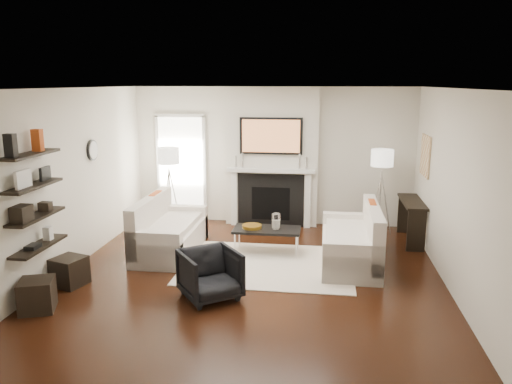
# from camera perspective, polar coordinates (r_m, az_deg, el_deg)

# --- Properties ---
(room_envelope) EXTENTS (6.00, 6.00, 6.00)m
(room_envelope) POSITION_cam_1_polar(r_m,az_deg,el_deg) (6.94, -0.67, 0.55)
(room_envelope) COLOR black
(room_envelope) RESTS_ON ground
(chimney_breast) EXTENTS (1.80, 0.25, 2.70)m
(chimney_breast) POSITION_cam_1_polar(r_m,az_deg,el_deg) (9.75, 1.81, 4.01)
(chimney_breast) COLOR silver
(chimney_breast) RESTS_ON floor
(fireplace_surround) EXTENTS (1.30, 0.02, 1.04)m
(fireplace_surround) POSITION_cam_1_polar(r_m,az_deg,el_deg) (9.78, 1.70, -0.93)
(fireplace_surround) COLOR black
(fireplace_surround) RESTS_ON floor
(firebox) EXTENTS (0.75, 0.02, 0.65)m
(firebox) POSITION_cam_1_polar(r_m,az_deg,el_deg) (9.79, 1.69, -1.33)
(firebox) COLOR black
(firebox) RESTS_ON floor
(mantel_pilaster_l) EXTENTS (0.12, 0.08, 1.10)m
(mantel_pilaster_l) POSITION_cam_1_polar(r_m,az_deg,el_deg) (9.84, -2.49, -0.67)
(mantel_pilaster_l) COLOR white
(mantel_pilaster_l) RESTS_ON floor
(mantel_pilaster_r) EXTENTS (0.12, 0.08, 1.10)m
(mantel_pilaster_r) POSITION_cam_1_polar(r_m,az_deg,el_deg) (9.69, 5.91, -0.92)
(mantel_pilaster_r) COLOR white
(mantel_pilaster_r) RESTS_ON floor
(mantel_shelf) EXTENTS (1.70, 0.18, 0.07)m
(mantel_shelf) POSITION_cam_1_polar(r_m,az_deg,el_deg) (9.61, 1.69, 2.49)
(mantel_shelf) COLOR white
(mantel_shelf) RESTS_ON chimney_breast
(tv_body) EXTENTS (1.20, 0.06, 0.70)m
(tv_body) POSITION_cam_1_polar(r_m,az_deg,el_deg) (9.54, 1.73, 6.42)
(tv_body) COLOR black
(tv_body) RESTS_ON chimney_breast
(tv_screen) EXTENTS (1.10, 0.00, 0.62)m
(tv_screen) POSITION_cam_1_polar(r_m,az_deg,el_deg) (9.51, 1.71, 6.40)
(tv_screen) COLOR #BF723F
(tv_screen) RESTS_ON tv_body
(candlestick_l_tall) EXTENTS (0.04, 0.04, 0.30)m
(candlestick_l_tall) POSITION_cam_1_polar(r_m,az_deg,el_deg) (9.66, -1.55, 3.66)
(candlestick_l_tall) COLOR silver
(candlestick_l_tall) RESTS_ON mantel_shelf
(candlestick_l_short) EXTENTS (0.04, 0.04, 0.24)m
(candlestick_l_short) POSITION_cam_1_polar(r_m,az_deg,el_deg) (9.69, -2.31, 3.49)
(candlestick_l_short) COLOR silver
(candlestick_l_short) RESTS_ON mantel_shelf
(candlestick_r_tall) EXTENTS (0.04, 0.04, 0.30)m
(candlestick_r_tall) POSITION_cam_1_polar(r_m,az_deg,el_deg) (9.55, 4.99, 3.51)
(candlestick_r_tall) COLOR silver
(candlestick_r_tall) RESTS_ON mantel_shelf
(candlestick_r_short) EXTENTS (0.04, 0.04, 0.24)m
(candlestick_r_short) POSITION_cam_1_polar(r_m,az_deg,el_deg) (9.54, 5.77, 3.31)
(candlestick_r_short) COLOR silver
(candlestick_r_short) RESTS_ON mantel_shelf
(hallway_panel) EXTENTS (0.90, 0.02, 2.10)m
(hallway_panel) POSITION_cam_1_polar(r_m,az_deg,el_deg) (10.26, -8.48, 2.60)
(hallway_panel) COLOR white
(hallway_panel) RESTS_ON floor
(door_trim_l) EXTENTS (0.06, 0.06, 2.16)m
(door_trim_l) POSITION_cam_1_polar(r_m,az_deg,el_deg) (10.38, -11.06, 2.62)
(door_trim_l) COLOR white
(door_trim_l) RESTS_ON floor
(door_trim_r) EXTENTS (0.06, 0.06, 2.16)m
(door_trim_r) POSITION_cam_1_polar(r_m,az_deg,el_deg) (10.11, -5.90, 2.53)
(door_trim_r) COLOR white
(door_trim_r) RESTS_ON floor
(door_trim_top) EXTENTS (1.02, 0.06, 0.06)m
(door_trim_top) POSITION_cam_1_polar(r_m,az_deg,el_deg) (10.11, -8.71, 8.62)
(door_trim_top) COLOR white
(door_trim_top) RESTS_ON wall_back
(rug) EXTENTS (2.60, 2.00, 0.01)m
(rug) POSITION_cam_1_polar(r_m,az_deg,el_deg) (7.83, 1.35, -8.30)
(rug) COLOR beige
(rug) RESTS_ON floor
(loveseat_left_base) EXTENTS (0.85, 1.80, 0.42)m
(loveseat_left_base) POSITION_cam_1_polar(r_m,az_deg,el_deg) (8.46, -9.73, -5.42)
(loveseat_left_base) COLOR silver
(loveseat_left_base) RESTS_ON floor
(loveseat_left_back) EXTENTS (0.18, 1.80, 0.80)m
(loveseat_left_back) POSITION_cam_1_polar(r_m,az_deg,el_deg) (8.48, -11.97, -3.25)
(loveseat_left_back) COLOR silver
(loveseat_left_back) RESTS_ON floor
(loveseat_left_arm_n) EXTENTS (0.85, 0.18, 0.60)m
(loveseat_left_arm_n) POSITION_cam_1_polar(r_m,az_deg,el_deg) (7.71, -11.55, -6.59)
(loveseat_left_arm_n) COLOR silver
(loveseat_left_arm_n) RESTS_ON floor
(loveseat_left_arm_s) EXTENTS (0.85, 0.18, 0.60)m
(loveseat_left_arm_s) POSITION_cam_1_polar(r_m,az_deg,el_deg) (9.18, -8.24, -3.36)
(loveseat_left_arm_s) COLOR silver
(loveseat_left_arm_s) RESTS_ON floor
(loveseat_left_cushion) EXTENTS (0.63, 1.44, 0.10)m
(loveseat_left_cushion) POSITION_cam_1_polar(r_m,az_deg,el_deg) (8.37, -9.46, -3.74)
(loveseat_left_cushion) COLOR silver
(loveseat_left_cushion) RESTS_ON loveseat_left_base
(pillow_left_orange) EXTENTS (0.10, 0.42, 0.42)m
(pillow_left_orange) POSITION_cam_1_polar(r_m,az_deg,el_deg) (8.70, -11.37, -1.43)
(pillow_left_orange) COLOR #BA4816
(pillow_left_orange) RESTS_ON loveseat_left_cushion
(pillow_left_charcoal) EXTENTS (0.10, 0.40, 0.40)m
(pillow_left_charcoal) POSITION_cam_1_polar(r_m,az_deg,el_deg) (8.16, -12.73, -2.50)
(pillow_left_charcoal) COLOR black
(pillow_left_charcoal) RESTS_ON loveseat_left_cushion
(loveseat_right_base) EXTENTS (0.85, 1.80, 0.42)m
(loveseat_right_base) POSITION_cam_1_polar(r_m,az_deg,el_deg) (7.96, 10.67, -6.61)
(loveseat_right_base) COLOR silver
(loveseat_right_base) RESTS_ON floor
(loveseat_right_back) EXTENTS (0.18, 1.80, 0.80)m
(loveseat_right_back) POSITION_cam_1_polar(r_m,az_deg,el_deg) (7.89, 13.20, -4.49)
(loveseat_right_back) COLOR silver
(loveseat_right_back) RESTS_ON floor
(loveseat_right_arm_n) EXTENTS (0.85, 0.18, 0.60)m
(loveseat_right_arm_n) POSITION_cam_1_polar(r_m,az_deg,el_deg) (7.17, 11.00, -8.03)
(loveseat_right_arm_n) COLOR silver
(loveseat_right_arm_n) RESTS_ON floor
(loveseat_right_arm_s) EXTENTS (0.85, 0.18, 0.60)m
(loveseat_right_arm_s) POSITION_cam_1_polar(r_m,az_deg,el_deg) (8.71, 10.45, -4.32)
(loveseat_right_arm_s) COLOR silver
(loveseat_right_arm_s) RESTS_ON floor
(loveseat_right_cushion) EXTENTS (0.63, 1.44, 0.10)m
(loveseat_right_cushion) POSITION_cam_1_polar(r_m,az_deg,el_deg) (7.88, 10.38, -4.81)
(loveseat_right_cushion) COLOR silver
(loveseat_right_cushion) RESTS_ON loveseat_right_base
(pillow_right_orange) EXTENTS (0.10, 0.42, 0.42)m
(pillow_right_orange) POSITION_cam_1_polar(r_m,az_deg,el_deg) (8.13, 13.08, -2.50)
(pillow_right_orange) COLOR #BA4816
(pillow_right_orange) RESTS_ON loveseat_right_cushion
(pillow_right_charcoal) EXTENTS (0.10, 0.40, 0.40)m
(pillow_right_charcoal) POSITION_cam_1_polar(r_m,az_deg,el_deg) (7.55, 13.47, -3.74)
(pillow_right_charcoal) COLOR black
(pillow_right_charcoal) RESTS_ON loveseat_right_cushion
(coffee_table) EXTENTS (1.10, 0.55, 0.04)m
(coffee_table) POSITION_cam_1_polar(r_m,az_deg,el_deg) (8.25, 1.25, -4.33)
(coffee_table) COLOR black
(coffee_table) RESTS_ON floor
(coffee_leg_nw) EXTENTS (0.02, 0.02, 0.38)m
(coffee_leg_nw) POSITION_cam_1_polar(r_m,az_deg,el_deg) (8.17, -2.43, -6.04)
(coffee_leg_nw) COLOR silver
(coffee_leg_nw) RESTS_ON floor
(coffee_leg_ne) EXTENTS (0.02, 0.02, 0.38)m
(coffee_leg_ne) POSITION_cam_1_polar(r_m,az_deg,el_deg) (8.07, 4.62, -6.33)
(coffee_leg_ne) COLOR silver
(coffee_leg_ne) RESTS_ON floor
(coffee_leg_sw) EXTENTS (0.02, 0.02, 0.38)m
(coffee_leg_sw) POSITION_cam_1_polar(r_m,az_deg,el_deg) (8.59, -1.92, -5.12)
(coffee_leg_sw) COLOR silver
(coffee_leg_sw) RESTS_ON floor
(coffee_leg_se) EXTENTS (0.02, 0.02, 0.38)m
(coffee_leg_se) POSITION_cam_1_polar(r_m,az_deg,el_deg) (8.48, 4.79, -5.38)
(coffee_leg_se) COLOR silver
(coffee_leg_se) RESTS_ON floor
(hurricane_glass) EXTENTS (0.14, 0.14, 0.24)m
(hurricane_glass) POSITION_cam_1_polar(r_m,az_deg,el_deg) (8.19, 2.30, -3.30)
(hurricane_glass) COLOR white
(hurricane_glass) RESTS_ON coffee_table
(hurricane_candle) EXTENTS (0.11, 0.11, 0.16)m
(hurricane_candle) POSITION_cam_1_polar(r_m,az_deg,el_deg) (8.21, 2.30, -3.73)
(hurricane_candle) COLOR white
(hurricane_candle) RESTS_ON coffee_table
(copper_bowl) EXTENTS (0.32, 0.32, 0.05)m
(copper_bowl) POSITION_cam_1_polar(r_m,az_deg,el_deg) (8.27, -0.47, -3.96)
(copper_bowl) COLOR #A06E1A
(copper_bowl) RESTS_ON coffee_table
(armchair) EXTENTS (0.94, 0.93, 0.71)m
(armchair) POSITION_cam_1_polar(r_m,az_deg,el_deg) (6.61, -5.26, -9.12)
(armchair) COLOR black
(armchair) RESTS_ON floor
(lamp_left_post) EXTENTS (0.02, 0.02, 1.20)m
(lamp_left_post) POSITION_cam_1_polar(r_m,az_deg,el_deg) (9.56, -9.79, -0.93)
(lamp_left_post) COLOR silver
(lamp_left_post) RESTS_ON floor
(lamp_left_shade) EXTENTS (0.40, 0.40, 0.30)m
(lamp_left_shade) POSITION_cam_1_polar(r_m,az_deg,el_deg) (9.40, -9.98, 4.12)
(lamp_left_shade) COLOR white
(lamp_left_shade) RESTS_ON lamp_left_post
(lamp_left_leg_a) EXTENTS (0.25, 0.02, 1.23)m
(lamp_left_leg_a) POSITION_cam_1_polar(r_m,az_deg,el_deg) (9.52, -9.16, -0.95)
(lamp_left_leg_a) COLOR silver
(lamp_left_leg_a) RESTS_ON floor
(lamp_left_leg_b) EXTENTS (0.14, 0.22, 1.23)m
(lamp_left_leg_b) POSITION_cam_1_polar(r_m,az_deg,el_deg) (9.66, -9.93, -0.79)
(lamp_left_leg_b) COLOR silver
(lamp_left_leg_b) RESTS_ON floor
(lamp_left_leg_c) EXTENTS (0.14, 0.22, 1.23)m
(lamp_left_leg_c) POSITION_cam_1_polar(r_m,az_deg,el_deg) (9.49, -10.28, -1.05)
(lamp_left_leg_c) COLOR silver
(lamp_left_leg_c) RESTS_ON floor
(lamp_right_post) EXTENTS (0.02, 0.02, 1.20)m
(lamp_right_post) POSITION_cam_1_polar(r_m,az_deg,el_deg) (9.42, 13.96, -1.31)
(lamp_right_post) COLOR silver
(lamp_right_post) RESTS_ON floor
(lamp_right_shade) EXTENTS (0.40, 0.40, 0.30)m
(lamp_right_shade) POSITION_cam_1_polar(r_m,az_deg,el_deg) (9.26, 14.23, 3.81)
(lamp_right_shade) COLOR white
(lamp_right_shade) RESTS_ON lamp_right_post
(lamp_right_leg_a) EXTENTS (0.25, 0.02, 1.23)m
(lamp_right_leg_a) POSITION_cam_1_polar(r_m,az_deg,el_deg) (9.43, 14.62, -1.33)
(lamp_right_leg_a) COLOR silver
(lamp_right_leg_a) RESTS_ON floor
(lamp_right_leg_b) EXTENTS (0.14, 0.22, 1.23)m
(lamp_right_leg_b) POSITION_cam_1_polar(r_m,az_deg,el_deg) (9.51, 13.57, -1.17)
(lamp_right_leg_b) COLOR silver
(lamp_right_leg_b) RESTS_ON floor
(lamp_right_leg_c) EXTENTS (0.14, 0.22, 1.23)m
(lamp_right_leg_c) POSITION_cam_1_polar(r_m,az_deg,el_deg) (9.32, 13.68, -1.44)
(lamp_right_leg_c) COLOR silver
(lamp_right_leg_c) RESTS_ON floor
(console_top) EXTENTS (0.35, 1.20, 0.04)m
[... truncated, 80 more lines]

